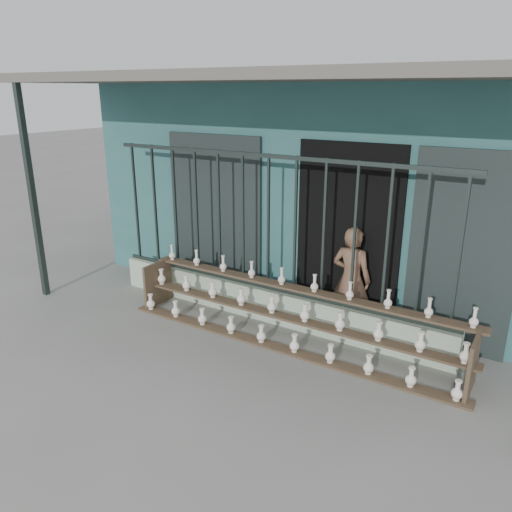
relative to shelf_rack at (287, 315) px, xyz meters
The scene contains 6 objects.
ground 1.09m from the shelf_rack, 120.75° to the right, with size 60.00×60.00×0.00m, color slate.
workshop_building 3.61m from the shelf_rack, 98.89° to the left, with size 7.40×6.60×3.21m.
parapet_wall 0.68m from the shelf_rack, 141.94° to the left, with size 5.00×0.20×0.45m, color #B4C8AC.
security_fence 1.20m from the shelf_rack, 141.94° to the left, with size 5.00×0.04×1.80m.
shelf_rack is the anchor object (origin of this frame).
elderly_woman 0.96m from the shelf_rack, 53.94° to the left, with size 0.51×0.33×1.40m, color brown.
Camera 1 is at (3.17, -4.07, 3.01)m, focal length 35.00 mm.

